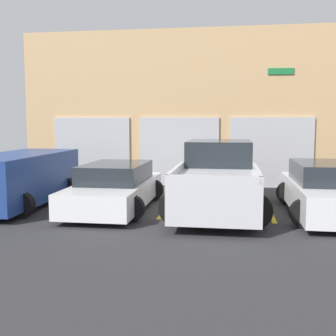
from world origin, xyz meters
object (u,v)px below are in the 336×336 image
Objects in this scene: pickup_truck at (218,179)px; sedan_white at (115,187)px; sedan_side at (20,178)px; van_right at (327,191)px.

pickup_truck reaches higher than sedan_white.
pickup_truck is 5.59m from sedan_side.
van_right is (8.37, 0.02, -0.17)m from sedan_side.
sedan_white is at bearing 0.52° from sedan_side.
sedan_side is at bearing -179.85° from van_right.
pickup_truck is at bearing 6.01° from sedan_white.
sedan_white is at bearing 179.97° from van_right.
sedan_white is 1.00× the size of sedan_side.
pickup_truck is 2.82m from sedan_white.
sedan_side is at bearing -179.48° from sedan_white.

